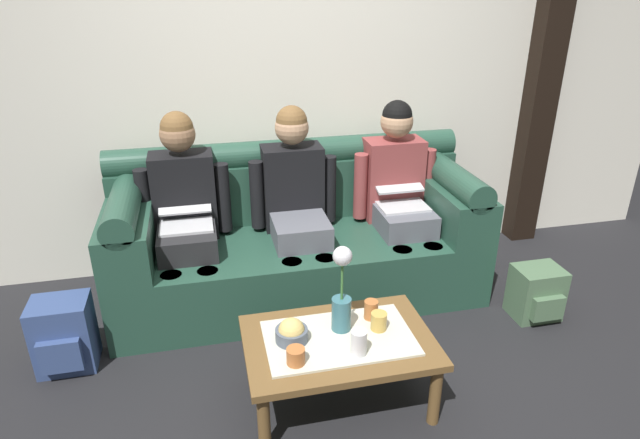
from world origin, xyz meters
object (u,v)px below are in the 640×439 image
flower_vase (342,295)px  cup_far_left (359,342)px  person_middle (296,198)px  cup_near_right (296,356)px  person_right (398,189)px  backpack_right (537,293)px  couch (297,239)px  snack_bowl (292,333)px  cup_near_left (379,321)px  person_left (185,207)px  cup_far_center (371,310)px  coffee_table (339,346)px  backpack_left (64,335)px

flower_vase → cup_far_left: flower_vase is taller
person_middle → cup_near_right: size_ratio=14.71×
person_right → backpack_right: size_ratio=3.73×
couch → person_right: 0.74m
snack_bowl → cup_near_left: 0.43m
person_left → cup_near_left: person_left is taller
cup_far_center → cup_far_left: (-0.14, -0.25, 0.01)m
cup_near_right → cup_far_center: (0.43, 0.26, 0.01)m
person_left → person_right: same height
coffee_table → flower_vase: (0.03, 0.06, 0.24)m
snack_bowl → cup_near_right: (-0.01, -0.17, -0.01)m
person_middle → cup_far_center: bearing=-78.6°
person_right → cup_far_left: person_right is taller
cup_far_left → flower_vase: bearing=97.8°
person_right → flower_vase: 1.22m
snack_bowl → cup_far_left: cup_far_left is taller
flower_vase → cup_far_center: bearing=17.5°
person_left → backpack_left: person_left is taller
cup_near_left → cup_near_right: cup_near_left is taller
coffee_table → backpack_right: bearing=17.5°
coffee_table → snack_bowl: size_ratio=5.86×
person_right → cup_near_left: size_ratio=13.79×
cup_far_center → person_left: bearing=132.2°
person_left → cup_far_center: 1.33m
snack_bowl → backpack_left: size_ratio=0.38×
coffee_table → cup_near_left: cup_near_left is taller
couch → cup_far_center: 0.99m
coffee_table → cup_far_center: (0.19, 0.12, 0.10)m
person_right → snack_bowl: bearing=-130.5°
couch → backpack_left: 1.46m
flower_vase → coffee_table: bearing=-113.3°
person_middle → backpack_left: 1.52m
cup_near_right → cup_far_left: bearing=0.5°
cup_far_left → coffee_table: bearing=111.8°
person_right → backpack_left: bearing=-165.8°
person_left → person_middle: bearing=0.0°
coffee_table → backpack_left: 1.47m
backpack_right → couch: bearing=154.3°
person_left → cup_near_right: size_ratio=14.71×
flower_vase → cup_near_left: 0.23m
person_left → cup_far_left: 1.44m
person_middle → backpack_left: size_ratio=3.07×
coffee_table → snack_bowl: snack_bowl is taller
person_middle → person_right: 0.68m
cup_near_right → cup_far_left: 0.29m
couch → backpack_right: size_ratio=7.05×
couch → backpack_left: (-1.35, -0.52, -0.17)m
person_left → person_right: bearing=-0.0°
couch → flower_vase: (0.03, -1.02, 0.19)m
couch → snack_bowl: size_ratio=15.06×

